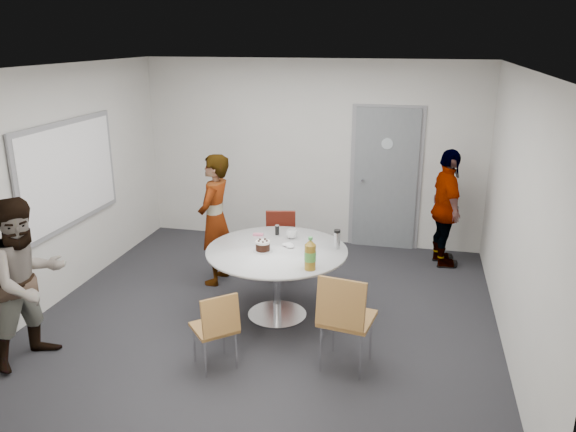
% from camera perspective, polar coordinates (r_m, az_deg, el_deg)
% --- Properties ---
extents(floor, '(5.00, 5.00, 0.00)m').
position_cam_1_polar(floor, '(6.44, -2.07, -9.95)').
color(floor, '#242327').
rests_on(floor, ground).
extents(ceiling, '(5.00, 5.00, 0.00)m').
position_cam_1_polar(ceiling, '(5.70, -2.38, 14.81)').
color(ceiling, silver).
rests_on(ceiling, wall_back).
extents(wall_back, '(5.00, 0.00, 5.00)m').
position_cam_1_polar(wall_back, '(8.29, 2.35, 6.39)').
color(wall_back, silver).
rests_on(wall_back, floor).
extents(wall_left, '(0.00, 5.00, 5.00)m').
position_cam_1_polar(wall_left, '(6.99, -22.41, 2.84)').
color(wall_left, silver).
rests_on(wall_left, floor).
extents(wall_right, '(0.00, 5.00, 5.00)m').
position_cam_1_polar(wall_right, '(5.81, 22.30, -0.03)').
color(wall_right, silver).
rests_on(wall_right, floor).
extents(wall_front, '(5.00, 0.00, 5.00)m').
position_cam_1_polar(wall_front, '(3.73, -12.46, -8.91)').
color(wall_front, silver).
rests_on(wall_front, floor).
extents(door, '(1.02, 0.17, 2.12)m').
position_cam_1_polar(door, '(8.22, 9.87, 3.71)').
color(door, slate).
rests_on(door, wall_back).
extents(whiteboard, '(0.04, 1.90, 1.25)m').
position_cam_1_polar(whiteboard, '(7.11, -21.33, 4.03)').
color(whiteboard, gray).
rests_on(whiteboard, wall_left).
extents(table, '(1.53, 1.53, 1.14)m').
position_cam_1_polar(table, '(6.10, -0.92, -4.40)').
color(table, silver).
rests_on(table, floor).
extents(chair_near_left, '(0.54, 0.55, 0.79)m').
position_cam_1_polar(chair_near_left, '(5.29, -7.24, -10.86)').
color(chair_near_left, brown).
rests_on(chair_near_left, floor).
extents(chair_near_right, '(0.54, 0.57, 0.98)m').
position_cam_1_polar(chair_near_right, '(5.19, 5.75, -9.81)').
color(chair_near_right, brown).
rests_on(chair_near_right, floor).
extents(chair_far, '(0.48, 0.51, 0.84)m').
position_cam_1_polar(chair_far, '(7.26, -0.77, -2.18)').
color(chair_far, '#5E1D12').
rests_on(chair_far, floor).
extents(person_main, '(0.43, 0.62, 1.65)m').
position_cam_1_polar(person_main, '(7.01, -7.42, -0.38)').
color(person_main, '#A5C6EA').
rests_on(person_main, floor).
extents(person_left, '(0.85, 0.96, 1.63)m').
position_cam_1_polar(person_left, '(5.81, -24.93, -6.04)').
color(person_left, white).
rests_on(person_left, floor).
extents(person_right, '(0.61, 1.01, 1.60)m').
position_cam_1_polar(person_right, '(7.77, 15.79, 0.74)').
color(person_right, black).
rests_on(person_right, floor).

